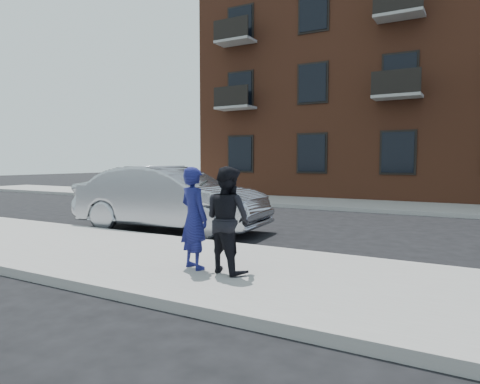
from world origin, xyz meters
The scene contains 9 objects.
ground centered at (0.00, 0.00, 0.00)m, with size 100.00×100.00×0.00m, color black.
near_sidewalk centered at (0.00, -0.25, 0.07)m, with size 50.00×3.50×0.15m, color gray.
near_curb centered at (0.00, 1.55, 0.07)m, with size 50.00×0.10×0.15m, color #999691.
far_sidewalk centered at (0.00, 11.25, 0.07)m, with size 50.00×3.50×0.15m, color gray.
far_curb centered at (0.00, 9.45, 0.07)m, with size 50.00×0.10×0.15m, color #999691.
apartment_building centered at (2.00, 18.00, 6.16)m, with size 24.30×10.30×12.30m.
silver_sedan centered at (-3.94, 2.88, 0.85)m, with size 1.81×5.19×1.71m, color #999BA3.
man_hoodie centered at (-0.72, -0.56, 0.95)m, with size 0.68×0.58×1.60m.
man_peacoat centered at (-0.14, -0.50, 0.96)m, with size 0.92×0.81×1.61m.
Camera 1 is at (3.19, -6.00, 1.84)m, focal length 32.00 mm.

